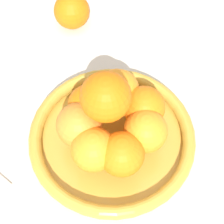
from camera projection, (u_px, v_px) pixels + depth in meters
The scene contains 4 objects.
ground_plane at pixel (112, 142), 0.64m from camera, with size 4.00×4.00×0.00m, color beige.
fruit_bowl at pixel (112, 138), 0.62m from camera, with size 0.28×0.28×0.03m.
orange_pile at pixel (112, 118), 0.57m from camera, with size 0.17×0.18×0.13m.
stray_orange at pixel (72, 11), 0.75m from camera, with size 0.07×0.07×0.07m, color orange.
Camera 1 is at (-0.19, 0.21, 0.57)m, focal length 60.00 mm.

